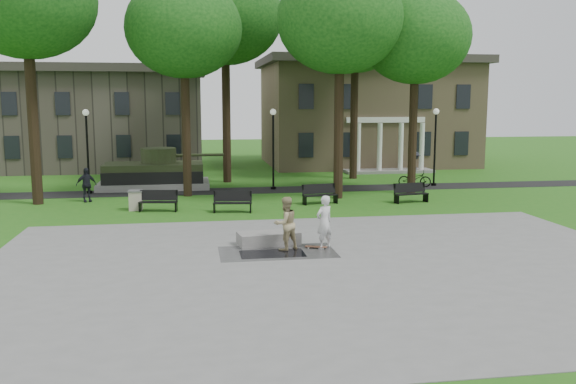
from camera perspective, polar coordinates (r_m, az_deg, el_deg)
name	(u,v)px	position (r m, az deg, el deg)	size (l,w,h in m)	color
ground	(302,234)	(24.05, 1.36, -3.93)	(120.00, 120.00, 0.00)	#235F16
plaza	(331,267)	(19.29, 4.05, -7.06)	(22.00, 16.00, 0.02)	gray
footpath	(266,190)	(35.73, -2.11, 0.18)	(44.00, 2.60, 0.01)	black
building_right	(365,111)	(51.13, 7.21, 7.51)	(17.00, 12.00, 8.60)	#9E8460
building_left	(103,121)	(50.08, -16.88, 6.34)	(15.00, 10.00, 7.20)	#4C443D
tree_0	(26,0)	(33.37, -23.34, 16.20)	(6.80, 6.80, 12.97)	black
tree_1	(184,29)	(33.81, -9.73, 14.81)	(6.20, 6.20, 11.63)	black
tree_2	(340,20)	(32.79, 4.89, 15.73)	(6.60, 6.60, 12.16)	black
tree_3	(416,38)	(34.99, 11.86, 13.94)	(6.00, 6.00, 11.19)	black
tree_4	(225,16)	(39.51, -5.92, 16.05)	(7.20, 7.20, 13.50)	black
tree_5	(355,31)	(41.27, 6.32, 14.71)	(6.40, 6.40, 12.44)	black
lamp_left	(87,144)	(35.94, -18.27, 4.28)	(0.36, 0.36, 4.73)	black
lamp_mid	(273,142)	(35.79, -1.40, 4.69)	(0.36, 0.36, 4.73)	black
lamp_right	(435,140)	(38.42, 13.61, 4.71)	(0.36, 0.36, 4.73)	black
tank_monument	(155,174)	(37.41, -12.36, 1.68)	(7.45, 3.40, 2.40)	gray
puddle	(272,254)	(20.89, -1.48, -5.79)	(2.20, 1.20, 0.00)	black
concrete_block	(269,238)	(22.19, -1.82, -4.35)	(2.20, 1.00, 0.45)	gray
skateboard	(316,247)	(21.63, 2.65, -5.21)	(0.78, 0.20, 0.07)	brown
skateboarder	(324,222)	(21.47, 3.41, -2.83)	(0.69, 0.45, 1.89)	silver
friend_watching	(286,223)	(21.21, -0.23, -2.96)	(0.91, 0.71, 1.88)	tan
pedestrian_walker	(86,185)	(33.13, -18.36, 0.64)	(1.04, 0.43, 1.78)	black
cyclist	(415,172)	(37.82, 11.79, 1.80)	(2.06, 1.34, 2.15)	black
park_bench_0	(158,200)	(29.49, -12.06, -0.76)	(1.85, 0.79, 1.00)	black
park_bench_1	(232,201)	(28.70, -5.23, -0.86)	(1.85, 0.77, 1.00)	black
park_bench_2	(320,194)	(30.98, 3.00, -0.14)	(1.85, 0.84, 1.00)	black
park_bench_3	(411,192)	(31.98, 11.41, -0.03)	(1.85, 0.82, 1.00)	black
trash_bin	(136,200)	(30.01, -14.06, -0.74)	(0.67, 0.67, 0.96)	#BFAF9D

